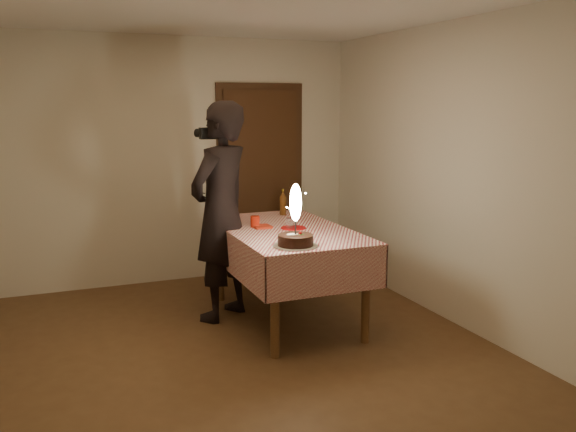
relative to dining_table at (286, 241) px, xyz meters
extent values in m
cube|color=brown|center=(-0.66, -0.63, -0.72)|extent=(4.00, 4.50, 0.01)
cube|color=beige|center=(-0.66, 1.62, 0.58)|extent=(4.00, 0.04, 2.60)
cube|color=beige|center=(-0.66, -2.88, 0.58)|extent=(4.00, 0.04, 2.60)
cube|color=beige|center=(1.34, -0.63, 0.58)|extent=(0.04, 4.50, 2.60)
cube|color=silver|center=(-0.66, -0.63, 1.88)|extent=(4.00, 4.50, 0.04)
cube|color=#472814|center=(0.34, 1.59, 0.31)|extent=(0.85, 0.05, 2.05)
sphere|color=#B28C33|center=(0.02, 1.54, 0.28)|extent=(0.06, 0.06, 0.06)
cube|color=brown|center=(0.00, 0.00, 0.08)|extent=(0.90, 1.60, 0.04)
cylinder|color=brown|center=(-0.39, -0.74, -0.33)|extent=(0.07, 0.07, 0.78)
cylinder|color=brown|center=(0.39, -0.74, -0.33)|extent=(0.07, 0.07, 0.78)
cylinder|color=brown|center=(-0.39, 0.74, -0.33)|extent=(0.07, 0.07, 0.78)
cylinder|color=brown|center=(0.39, 0.74, -0.33)|extent=(0.07, 0.07, 0.78)
cube|color=white|center=(0.00, 0.00, 0.10)|extent=(1.02, 1.72, 0.01)
cube|color=white|center=(0.00, -0.85, -0.07)|extent=(1.02, 0.01, 0.34)
cube|color=white|center=(0.00, 0.85, -0.07)|extent=(1.02, 0.01, 0.34)
cube|color=white|center=(-0.50, 0.00, -0.07)|extent=(0.01, 1.72, 0.34)
cube|color=white|center=(0.50, 0.00, -0.07)|extent=(0.01, 1.72, 0.34)
cylinder|color=white|center=(-0.18, -0.64, 0.11)|extent=(0.34, 0.34, 0.01)
cylinder|color=black|center=(-0.18, -0.64, 0.16)|extent=(0.27, 0.27, 0.08)
cylinder|color=white|center=(-0.20, -0.62, 0.20)|extent=(0.07, 0.07, 0.00)
sphere|color=red|center=(-0.14, -0.65, 0.21)|extent=(0.02, 0.02, 0.02)
cube|color=#19721E|center=(-0.13, -0.66, 0.20)|extent=(0.02, 0.01, 0.00)
cube|color=#19721E|center=(-0.15, -0.66, 0.20)|extent=(0.01, 0.02, 0.00)
cylinder|color=#262628|center=(-0.18, -0.64, 0.26)|extent=(0.01, 0.01, 0.12)
ellipsoid|color=#FFF2BF|center=(-0.18, -0.64, 0.45)|extent=(0.09, 0.09, 0.29)
sphere|color=white|center=(-0.18, -0.64, 0.34)|extent=(0.04, 0.04, 0.04)
cylinder|color=#B40C0E|center=(0.07, -0.01, 0.11)|extent=(0.22, 0.22, 0.01)
cylinder|color=red|center=(-0.23, 0.17, 0.16)|extent=(0.08, 0.08, 0.10)
cylinder|color=silver|center=(0.04, 0.01, 0.15)|extent=(0.07, 0.07, 0.09)
cube|color=#B02814|center=(-0.18, 0.12, 0.12)|extent=(0.15, 0.15, 0.02)
cylinder|color=black|center=(-0.36, 0.69, 0.22)|extent=(0.10, 0.10, 0.22)
cylinder|color=red|center=(-0.36, 0.69, 0.28)|extent=(0.10, 0.10, 0.07)
cone|color=black|center=(-0.36, 0.69, 0.37)|extent=(0.10, 0.10, 0.08)
cylinder|color=red|center=(-0.36, 0.69, 0.41)|extent=(0.03, 0.03, 0.02)
cylinder|color=#512C0E|center=(0.22, 0.63, 0.20)|extent=(0.06, 0.06, 0.18)
cone|color=#512C0E|center=(0.22, 0.63, 0.32)|extent=(0.06, 0.06, 0.06)
cylinder|color=olive|center=(0.22, 0.63, 0.35)|extent=(0.02, 0.02, 0.02)
imported|color=black|center=(-0.50, 0.28, 0.25)|extent=(0.84, 0.79, 1.93)
cube|color=black|center=(-0.58, 0.38, 0.93)|extent=(0.16, 0.15, 0.10)
cylinder|color=black|center=(-0.63, 0.44, 0.93)|extent=(0.11, 0.11, 0.08)
camera|label=1|loc=(-1.95, -4.82, 1.19)|focal=38.00mm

